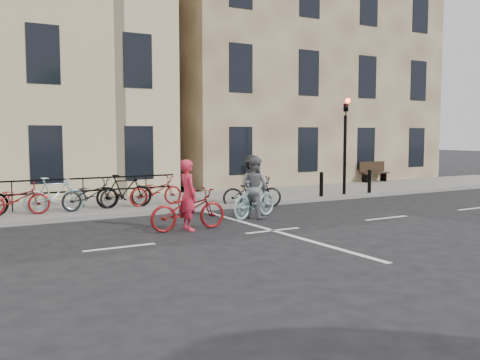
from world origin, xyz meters
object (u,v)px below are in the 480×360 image
traffic_light (345,134)px  bench (373,171)px  cyclist_pink (188,206)px  cyclist_grey (255,193)px  cyclist_dark (252,187)px

traffic_light → bench: 6.14m
bench → cyclist_pink: cyclist_pink is taller
bench → cyclist_grey: 11.80m
cyclist_grey → cyclist_dark: bearing=-48.8°
traffic_light → bench: traffic_light is taller
cyclist_grey → cyclist_dark: cyclist_grey is taller
traffic_light → bench: size_ratio=2.44×
cyclist_pink → cyclist_grey: bearing=-71.0°
traffic_light → cyclist_pink: traffic_light is taller
traffic_light → cyclist_pink: (-8.02, -3.17, -1.82)m
traffic_light → bench: (4.80, 3.39, -1.78)m
cyclist_grey → cyclist_dark: 2.20m
cyclist_pink → bench: bearing=-62.0°
cyclist_pink → cyclist_grey: cyclist_pink is taller
bench → cyclist_grey: size_ratio=0.83×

